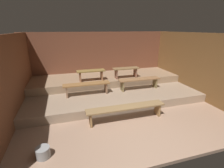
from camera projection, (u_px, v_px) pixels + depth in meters
ground at (117, 104)px, 5.79m from camera, size 6.88×5.73×0.08m
wall_back at (101, 58)px, 7.66m from camera, size 6.88×0.06×2.36m
wall_left at (14, 78)px, 4.57m from camera, size 0.06×5.73×2.36m
wall_right at (194, 65)px, 6.22m from camera, size 0.06×5.73×2.36m
platform_lower at (111, 91)px, 6.48m from camera, size 6.08×3.27×0.28m
platform_middle at (106, 79)px, 7.09m from camera, size 6.08×1.72×0.28m
bench_floor_center at (126, 109)px, 4.60m from camera, size 2.27×0.34×0.42m
bench_lower_left at (87, 86)px, 5.66m from camera, size 1.61×0.34×0.42m
bench_lower_right at (139, 81)px, 6.19m from camera, size 1.61×0.34×0.42m
bench_middle_left at (91, 73)px, 6.28m from camera, size 1.08×0.34×0.42m
bench_middle_right at (126, 70)px, 6.67m from camera, size 1.08×0.34×0.42m
pail_floor at (43, 152)px, 3.30m from camera, size 0.28×0.28×0.23m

